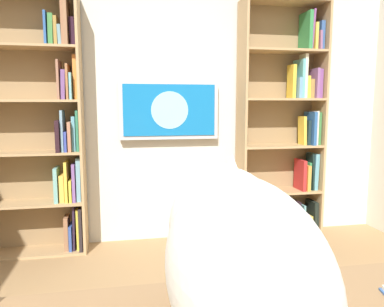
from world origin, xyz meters
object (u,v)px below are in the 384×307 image
Objects in this scene: cat at (236,256)px; coffee_mug at (287,273)px; wall_mounted_tv at (169,110)px; bookshelf_left at (289,125)px; bookshelf_right at (41,129)px.

cat reaches higher than coffee_mug.
wall_mounted_tv is 9.38× the size of coffee_mug.
bookshelf_left is 1.14m from wall_mounted_tv.
coffee_mug is at bearing 90.48° from wall_mounted_tv.
bookshelf_right reaches higher than cat.
bookshelf_left is 2.22m from bookshelf_right.
bookshelf_left reaches higher than coffee_mug.
cat is (1.33, 2.56, -0.12)m from bookshelf_left.
bookshelf_left is at bearing -117.54° from cat.
coffee_mug is (-1.11, 2.35, -0.27)m from bookshelf_right.
wall_mounted_tv is 1.27× the size of cat.
bookshelf_left is 22.93× the size of coffee_mug.
coffee_mug is at bearing 64.65° from bookshelf_left.
bookshelf_right is 2.41× the size of wall_mounted_tv.
coffee_mug is (1.11, 2.34, -0.28)m from bookshelf_left.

